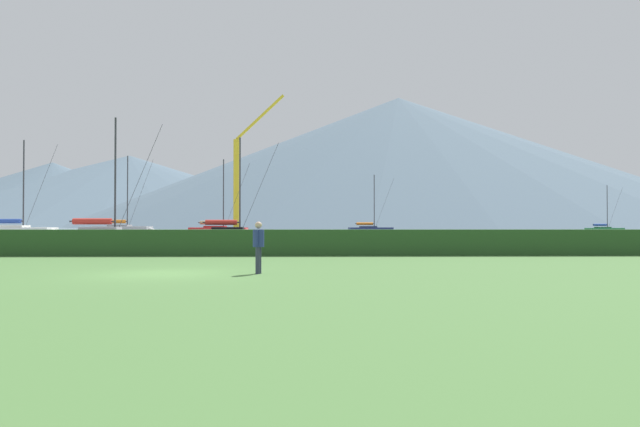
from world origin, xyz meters
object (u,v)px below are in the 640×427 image
(dock_crane, at_px, (239,190))
(sailboat_slip_3, at_px, (371,230))
(sailboat_slip_6, at_px, (219,231))
(person_seated_viewer, at_px, (258,243))
(sailboat_slip_8, at_px, (18,232))
(sailboat_slip_9, at_px, (123,230))
(sailboat_slip_1, at_px, (108,236))
(sailboat_slip_7, at_px, (234,235))
(sailboat_slip_2, at_px, (605,230))

(dock_crane, bearing_deg, sailboat_slip_3, 9.49)
(sailboat_slip_6, bearing_deg, person_seated_viewer, -76.26)
(sailboat_slip_8, distance_m, sailboat_slip_9, 21.54)
(sailboat_slip_1, xyz_separation_m, sailboat_slip_8, (-16.01, 19.97, 0.05))
(sailboat_slip_8, xyz_separation_m, dock_crane, (20.76, 23.50, 5.85))
(sailboat_slip_9, distance_m, person_seated_viewer, 70.88)
(person_seated_viewer, bearing_deg, sailboat_slip_9, 121.31)
(sailboat_slip_7, xyz_separation_m, sailboat_slip_9, (-19.68, 34.14, 0.09))
(sailboat_slip_1, distance_m, sailboat_slip_3, 52.86)
(sailboat_slip_3, bearing_deg, sailboat_slip_8, -152.56)
(sailboat_slip_2, distance_m, dock_crane, 59.38)
(sailboat_slip_3, xyz_separation_m, person_seated_viewer, (-11.48, -72.39, 0.34))
(sailboat_slip_1, height_order, person_seated_viewer, sailboat_slip_1)
(sailboat_slip_2, xyz_separation_m, sailboat_slip_6, (-59.55, -20.35, 0.12))
(sailboat_slip_2, bearing_deg, sailboat_slip_8, -165.83)
(sailboat_slip_3, relative_size, sailboat_slip_7, 1.01)
(sailboat_slip_6, relative_size, sailboat_slip_9, 0.87)
(sailboat_slip_7, relative_size, dock_crane, 0.44)
(sailboat_slip_1, relative_size, sailboat_slip_7, 1.05)
(sailboat_slip_6, relative_size, sailboat_slip_8, 0.93)
(sailboat_slip_3, xyz_separation_m, sailboat_slip_8, (-40.60, -26.82, 0.10))
(sailboat_slip_2, xyz_separation_m, person_seated_viewer, (-50.12, -77.40, 0.41))
(sailboat_slip_1, bearing_deg, dock_crane, 80.23)
(sailboat_slip_3, relative_size, sailboat_slip_9, 0.81)
(sailboat_slip_6, relative_size, sailboat_slip_7, 1.09)
(sailboat_slip_1, distance_m, sailboat_slip_8, 25.60)
(sailboat_slip_8, bearing_deg, sailboat_slip_9, 79.97)
(dock_crane, bearing_deg, sailboat_slip_2, 8.10)
(sailboat_slip_1, xyz_separation_m, sailboat_slip_2, (63.24, 51.80, -0.13))
(sailboat_slip_2, relative_size, person_seated_viewer, 4.79)
(sailboat_slip_1, xyz_separation_m, sailboat_slip_7, (8.46, 6.83, -0.02))
(dock_crane, bearing_deg, sailboat_slip_7, -84.22)
(sailboat_slip_7, xyz_separation_m, person_seated_viewer, (4.65, -32.43, 0.31))
(sailboat_slip_3, height_order, sailboat_slip_7, sailboat_slip_3)
(sailboat_slip_1, relative_size, sailboat_slip_2, 1.20)
(sailboat_slip_9, distance_m, dock_crane, 17.19)
(sailboat_slip_6, bearing_deg, sailboat_slip_9, 151.78)
(person_seated_viewer, bearing_deg, sailboat_slip_2, 68.30)
(sailboat_slip_6, distance_m, sailboat_slip_7, 25.08)
(sailboat_slip_3, distance_m, sailboat_slip_6, 25.93)
(sailboat_slip_1, relative_size, sailboat_slip_3, 1.04)
(sailboat_slip_2, distance_m, sailboat_slip_3, 38.97)
(sailboat_slip_6, bearing_deg, sailboat_slip_3, 40.65)
(sailboat_slip_8, bearing_deg, sailboat_slip_2, 24.71)
(person_seated_viewer, distance_m, dock_crane, 69.81)
(sailboat_slip_8, bearing_deg, dock_crane, 51.37)
(sailboat_slip_3, distance_m, dock_crane, 20.98)
(sailboat_slip_9, bearing_deg, sailboat_slip_3, 14.44)
(sailboat_slip_1, bearing_deg, person_seated_viewer, -66.41)
(person_seated_viewer, bearing_deg, dock_crane, 108.13)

